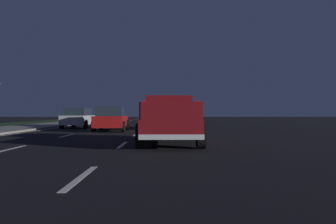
# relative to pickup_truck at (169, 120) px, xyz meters

# --- Properties ---
(ground) EXTENTS (144.00, 144.00, 0.00)m
(ground) POSITION_rel_pickup_truck_xyz_m (14.33, 3.50, -0.91)
(ground) COLOR black
(sidewalk_shoulder) EXTENTS (108.00, 4.00, 0.12)m
(sidewalk_shoulder) POSITION_rel_pickup_truck_xyz_m (14.33, 10.95, -0.85)
(sidewalk_shoulder) COLOR gray
(sidewalk_shoulder) RESTS_ON ground
(lane_markings) EXTENTS (108.18, 7.04, 0.01)m
(lane_markings) POSITION_rel_pickup_truck_xyz_m (18.18, 6.57, -0.91)
(lane_markings) COLOR silver
(lane_markings) RESTS_ON ground
(pickup_truck) EXTENTS (5.43, 2.30, 1.87)m
(pickup_truck) POSITION_rel_pickup_truck_xyz_m (0.00, 0.00, 0.00)
(pickup_truck) COLOR maroon
(pickup_truck) RESTS_ON ground
(sedan_silver) EXTENTS (4.45, 2.10, 1.54)m
(sedan_silver) POSITION_rel_pickup_truck_xyz_m (13.35, 6.92, -0.13)
(sedan_silver) COLOR #B2B5BA
(sedan_silver) RESTS_ON ground
(sedan_black) EXTENTS (4.41, 2.04, 1.54)m
(sedan_black) POSITION_rel_pickup_truck_xyz_m (26.31, 7.18, -0.13)
(sedan_black) COLOR black
(sedan_black) RESTS_ON ground
(sedan_tan) EXTENTS (4.45, 2.10, 1.54)m
(sedan_tan) POSITION_rel_pickup_truck_xyz_m (11.22, -0.25, -0.13)
(sedan_tan) COLOR #9E845B
(sedan_tan) RESTS_ON ground
(sedan_red) EXTENTS (4.45, 2.10, 1.54)m
(sedan_red) POSITION_rel_pickup_truck_xyz_m (8.71, 3.65, -0.13)
(sedan_red) COLOR maroon
(sedan_red) RESTS_ON ground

